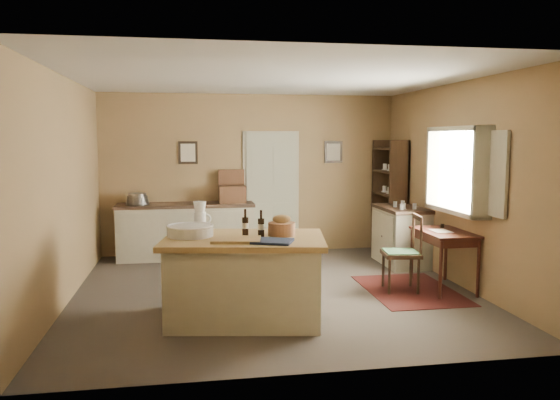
% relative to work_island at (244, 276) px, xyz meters
% --- Properties ---
extents(ground, '(5.00, 5.00, 0.00)m').
position_rel_work_island_xyz_m(ground, '(0.49, 1.05, -0.48)').
color(ground, brown).
rests_on(ground, ground).
extents(wall_back, '(5.00, 0.10, 2.70)m').
position_rel_work_island_xyz_m(wall_back, '(0.49, 3.55, 0.87)').
color(wall_back, '#947349').
rests_on(wall_back, ground).
extents(wall_front, '(5.00, 0.10, 2.70)m').
position_rel_work_island_xyz_m(wall_front, '(0.49, -1.45, 0.87)').
color(wall_front, '#947349').
rests_on(wall_front, ground).
extents(wall_left, '(0.10, 5.00, 2.70)m').
position_rel_work_island_xyz_m(wall_left, '(-2.01, 1.05, 0.87)').
color(wall_left, '#947349').
rests_on(wall_left, ground).
extents(wall_right, '(0.10, 5.00, 2.70)m').
position_rel_work_island_xyz_m(wall_right, '(2.99, 1.05, 0.87)').
color(wall_right, '#947349').
rests_on(wall_right, ground).
extents(ceiling, '(5.00, 5.00, 0.00)m').
position_rel_work_island_xyz_m(ceiling, '(0.49, 1.05, 2.22)').
color(ceiling, silver).
rests_on(ceiling, wall_back).
extents(door, '(0.97, 0.06, 2.11)m').
position_rel_work_island_xyz_m(door, '(0.84, 3.52, 0.57)').
color(door, '#AFB094').
rests_on(door, ground).
extents(framed_prints, '(2.82, 0.02, 0.38)m').
position_rel_work_island_xyz_m(framed_prints, '(0.69, 3.53, 1.24)').
color(framed_prints, black).
rests_on(framed_prints, ground).
extents(window, '(0.25, 1.99, 1.12)m').
position_rel_work_island_xyz_m(window, '(2.91, 0.85, 1.07)').
color(window, '#BCB797').
rests_on(window, ground).
extents(work_island, '(1.85, 1.37, 1.20)m').
position_rel_work_island_xyz_m(work_island, '(0.00, 0.00, 0.00)').
color(work_island, '#BCB797').
rests_on(work_island, ground).
extents(sideboard, '(2.22, 0.63, 1.18)m').
position_rel_work_island_xyz_m(sideboard, '(-0.61, 3.25, -0.00)').
color(sideboard, '#BCB797').
rests_on(sideboard, ground).
extents(rug, '(1.11, 1.61, 0.01)m').
position_rel_work_island_xyz_m(rug, '(2.24, 0.79, -0.48)').
color(rug, '#41100C').
rests_on(rug, ground).
extents(writing_desk, '(0.58, 0.94, 0.82)m').
position_rel_work_island_xyz_m(writing_desk, '(2.69, 0.79, 0.19)').
color(writing_desk, black).
rests_on(writing_desk, ground).
extents(desk_chair, '(0.51, 0.51, 0.97)m').
position_rel_work_island_xyz_m(desk_chair, '(2.10, 0.79, 0.00)').
color(desk_chair, black).
rests_on(desk_chair, ground).
extents(right_cabinet, '(0.61, 1.10, 0.99)m').
position_rel_work_island_xyz_m(right_cabinet, '(2.69, 2.23, -0.02)').
color(right_cabinet, '#BCB797').
rests_on(right_cabinet, ground).
extents(shelving_unit, '(0.33, 0.87, 1.93)m').
position_rel_work_island_xyz_m(shelving_unit, '(2.84, 3.05, 0.48)').
color(shelving_unit, black).
rests_on(shelving_unit, ground).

